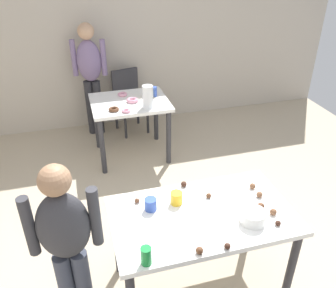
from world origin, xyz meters
TOP-DOWN VIEW (x-y plane):
  - ground_plane at (0.00, 0.00)m, footprint 6.40×6.40m
  - wall_back at (0.00, 3.20)m, footprint 6.40×0.10m
  - dining_table_near at (0.03, 0.03)m, footprint 1.29×0.75m
  - dining_table_far at (-0.11, 2.14)m, footprint 0.91×0.75m
  - chair_far_table at (-0.00, 2.87)m, footprint 0.48×0.48m
  - person_girl_near at (-0.90, -0.05)m, footprint 0.45×0.22m
  - person_adult_far at (-0.49, 2.88)m, footprint 0.45×0.27m
  - mixing_bowl at (0.33, -0.14)m, footprint 0.17×0.17m
  - soda_can at (-0.45, -0.30)m, footprint 0.07×0.07m
  - fork_near at (0.37, 0.30)m, footprint 0.17×0.02m
  - cup_near_0 at (-0.12, 0.19)m, footprint 0.09×0.09m
  - cup_near_1 at (-0.32, 0.17)m, footprint 0.09×0.09m
  - cake_ball_0 at (0.47, -0.22)m, footprint 0.04×0.04m
  - cake_ball_1 at (0.50, 0.08)m, footprint 0.05×0.05m
  - cake_ball_2 at (-0.40, 0.27)m, footprint 0.04×0.04m
  - cake_ball_3 at (0.06, -0.32)m, footprint 0.04×0.04m
  - cake_ball_4 at (-0.01, 0.36)m, footprint 0.04×0.04m
  - cake_ball_5 at (0.50, 0.19)m, footprint 0.05×0.05m
  - cake_ball_6 at (0.44, -0.04)m, footprint 0.05×0.05m
  - cake_ball_7 at (0.50, -0.12)m, footprint 0.05×0.05m
  - cake_ball_8 at (-0.12, -0.31)m, footprint 0.05×0.05m
  - cake_ball_9 at (0.13, 0.18)m, footprint 0.04×0.04m
  - pitcher_far at (0.07, 1.91)m, footprint 0.13×0.13m
  - cup_far_0 at (0.14, 2.15)m, footprint 0.09×0.09m
  - cup_far_1 at (0.21, 2.20)m, footprint 0.07×0.07m
  - donut_far_0 at (-0.20, 1.84)m, footprint 0.10×0.10m
  - donut_far_1 at (-0.33, 1.91)m, footprint 0.12×0.12m
  - donut_far_2 at (-0.16, 2.33)m, footprint 0.12×0.12m
  - donut_far_3 at (-0.08, 2.10)m, footprint 0.14×0.14m

SIDE VIEW (x-z plane):
  - ground_plane at x=0.00m, z-range 0.00..0.00m
  - chair_far_table at x=0.00m, z-range 0.06..0.93m
  - dining_table_far at x=-0.11m, z-range 0.25..1.00m
  - dining_table_near at x=0.03m, z-range 0.28..1.03m
  - fork_near at x=0.37m, z-range 0.75..0.76m
  - donut_far_0 at x=-0.20m, z-range 0.75..0.78m
  - donut_far_2 at x=-0.16m, z-range 0.75..0.78m
  - donut_far_1 at x=-0.33m, z-range 0.75..0.78m
  - cake_ball_2 at x=-0.40m, z-range 0.75..0.79m
  - cake_ball_0 at x=0.47m, z-range 0.75..0.79m
  - cake_ball_9 at x=0.13m, z-range 0.75..0.79m
  - cake_ball_3 at x=0.06m, z-range 0.75..0.79m
  - donut_far_3 at x=-0.08m, z-range 0.75..0.79m
  - cake_ball_4 at x=-0.01m, z-range 0.75..0.79m
  - cake_ball_5 at x=0.50m, z-range 0.75..0.80m
  - cake_ball_1 at x=0.50m, z-range 0.75..0.80m
  - cake_ball_8 at x=-0.12m, z-range 0.75..0.80m
  - cake_ball_7 at x=0.50m, z-range 0.75..0.80m
  - cake_ball_6 at x=0.44m, z-range 0.75..0.80m
  - mixing_bowl at x=0.33m, z-range 0.75..0.84m
  - cup_near_1 at x=-0.32m, z-range 0.75..0.84m
  - cup_near_0 at x=-0.12m, z-range 0.75..0.85m
  - cup_far_0 at x=0.14m, z-range 0.75..0.86m
  - cup_far_1 at x=0.21m, z-range 0.75..0.87m
  - soda_can at x=-0.45m, z-range 0.75..0.87m
  - person_girl_near at x=-0.90m, z-range 0.12..1.50m
  - pitcher_far at x=0.07m, z-range 0.75..1.01m
  - person_adult_far at x=-0.49m, z-range 0.15..1.69m
  - wall_back at x=0.00m, z-range 0.00..2.60m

